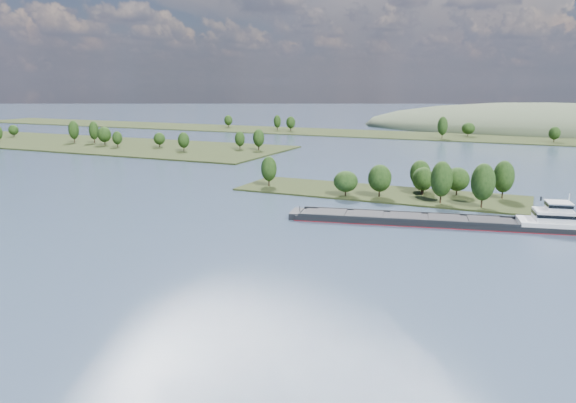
% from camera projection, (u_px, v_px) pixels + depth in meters
% --- Properties ---
extents(ground, '(1800.00, 1800.00, 0.00)m').
position_uv_depth(ground, '(316.00, 236.00, 143.18)').
color(ground, '#334458').
rests_on(ground, ground).
extents(tree_island, '(100.00, 30.00, 14.98)m').
position_uv_depth(tree_island, '(401.00, 185.00, 191.47)').
color(tree_island, black).
rests_on(tree_island, ground).
extents(left_bank, '(300.00, 80.00, 15.55)m').
position_uv_depth(left_bank, '(64.00, 142.00, 359.51)').
color(left_bank, black).
rests_on(left_bank, ground).
extents(back_shoreline, '(900.00, 60.00, 16.22)m').
position_uv_depth(back_shoreline, '(476.00, 137.00, 388.81)').
color(back_shoreline, black).
rests_on(back_shoreline, ground).
extents(hill_west, '(320.00, 160.00, 44.00)m').
position_uv_depth(hill_west, '(554.00, 130.00, 458.04)').
color(hill_west, '#424F36').
rests_on(hill_west, ground).
extents(cargo_barge, '(78.77, 25.16, 10.62)m').
position_uv_depth(cargo_barge, '(452.00, 220.00, 154.07)').
color(cargo_barge, black).
rests_on(cargo_barge, ground).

